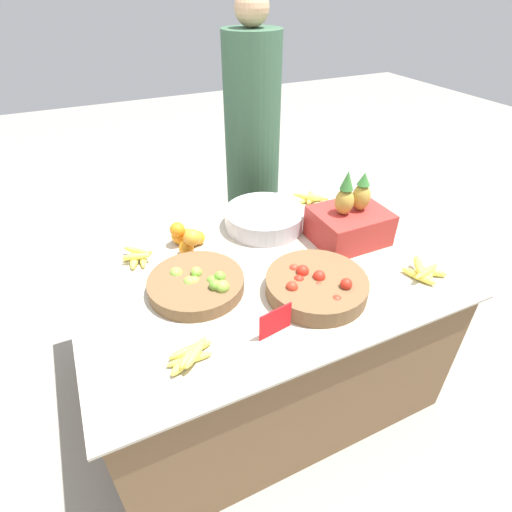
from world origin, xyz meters
TOP-DOWN VIEW (x-y plane):
  - ground_plane at (0.00, 0.00)m, footprint 12.00×12.00m
  - market_table at (0.00, 0.00)m, footprint 1.55×1.18m
  - lime_bowl at (-0.29, -0.05)m, footprint 0.39×0.39m
  - tomato_basket at (0.14, -0.27)m, footprint 0.41×0.41m
  - orange_pile at (-0.22, 0.27)m, footprint 0.16×0.20m
  - metal_bowl at (0.18, 0.28)m, footprint 0.40×0.40m
  - price_sign at (-0.11, -0.40)m, footprint 0.13×0.03m
  - produce_crate at (0.49, -0.00)m, footprint 0.33×0.27m
  - banana_bunch_front_left at (-0.42, -0.39)m, footprint 0.18×0.12m
  - banana_bunch_front_right at (0.61, -0.38)m, footprint 0.17×0.17m
  - banana_bunch_front_center at (0.53, 0.41)m, footprint 0.17×0.19m
  - banana_bunch_middle_right at (-0.47, 0.26)m, footprint 0.15×0.17m
  - vendor_person at (0.45, 1.00)m, footprint 0.35×0.35m

SIDE VIEW (x-z plane):
  - ground_plane at x=0.00m, z-range 0.00..0.00m
  - market_table at x=0.00m, z-range 0.00..0.73m
  - banana_bunch_middle_right at x=-0.47m, z-range 0.73..0.78m
  - banana_bunch_front_center at x=0.53m, z-range 0.73..0.78m
  - banana_bunch_front_left at x=-0.42m, z-range 0.73..0.79m
  - banana_bunch_front_right at x=0.61m, z-range 0.73..0.79m
  - lime_bowl at x=-0.29m, z-range 0.72..0.81m
  - tomato_basket at x=0.14m, z-range 0.72..0.83m
  - metal_bowl at x=0.18m, z-range 0.73..0.83m
  - orange_pile at x=-0.22m, z-range 0.72..0.85m
  - price_sign at x=-0.11m, z-range 0.73..0.85m
  - vendor_person at x=0.45m, z-range -0.06..1.67m
  - produce_crate at x=0.49m, z-range 0.65..1.02m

